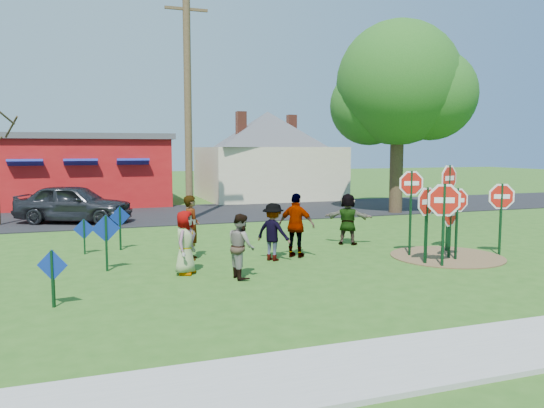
{
  "coord_description": "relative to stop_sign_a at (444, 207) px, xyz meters",
  "views": [
    {
      "loc": [
        -5.24,
        -13.54,
        3.12
      ],
      "look_at": [
        0.04,
        1.56,
        1.44
      ],
      "focal_mm": 35.0,
      "sensor_mm": 36.0,
      "label": 1
    }
  ],
  "objects": [
    {
      "name": "person_f",
      "position": [
        -0.84,
        3.77,
        -0.76
      ],
      "size": [
        1.56,
        1.28,
        1.67
      ],
      "primitive_type": "imported",
      "rotation": [
        0.0,
        0.0,
        2.54
      ],
      "color": "#1E4D24",
      "rests_on": "ground"
    },
    {
      "name": "blue_diamond_b",
      "position": [
        -8.4,
        2.42,
        -0.7
      ],
      "size": [
        0.71,
        0.07,
        1.45
      ],
      "rotation": [
        0.0,
        0.0,
        0.04
      ],
      "color": "#0E3419",
      "rests_on": "ground"
    },
    {
      "name": "blue_diamond_a",
      "position": [
        -9.5,
        -0.48,
        -0.89
      ],
      "size": [
        0.58,
        0.26,
        1.16
      ],
      "rotation": [
        0.0,
        0.0,
        -0.4
      ],
      "color": "#0E3419",
      "rests_on": "ground"
    },
    {
      "name": "person_e",
      "position": [
        -3.19,
        2.41,
        -0.67
      ],
      "size": [
        1.11,
        1.06,
        1.85
      ],
      "primitive_type": "imported",
      "rotation": [
        0.0,
        0.0,
        2.41
      ],
      "color": "#4D2F55",
      "rests_on": "ground"
    },
    {
      "name": "sidewalk",
      "position": [
        -3.56,
        -5.18,
        -1.56
      ],
      "size": [
        22.0,
        1.8,
        0.08
      ],
      "primitive_type": "cube",
      "color": "#9E9E99",
      "rests_on": "ground"
    },
    {
      "name": "stop_sign_c",
      "position": [
        0.88,
        0.58,
        -0.11
      ],
      "size": [
        0.92,
        0.07,
        2.15
      ],
      "rotation": [
        0.0,
        0.0,
        -0.06
      ],
      "color": "#0E3419",
      "rests_on": "ground"
    },
    {
      "name": "blue_diamond_d",
      "position": [
        -7.9,
        5.23,
        -0.75
      ],
      "size": [
        0.62,
        0.16,
        1.36
      ],
      "rotation": [
        0.0,
        0.0,
        0.23
      ],
      "color": "#0E3419",
      "rests_on": "ground"
    },
    {
      "name": "stop_sign_f",
      "position": [
        2.55,
        0.73,
        -0.02
      ],
      "size": [
        0.96,
        0.41,
        2.25
      ],
      "rotation": [
        0.0,
        0.0,
        -0.39
      ],
      "color": "#0E3419",
      "rests_on": "ground"
    },
    {
      "name": "ground",
      "position": [
        -3.56,
        2.02,
        -1.6
      ],
      "size": [
        120.0,
        120.0,
        0.0
      ],
      "primitive_type": "plane",
      "color": "#2A5518",
      "rests_on": "ground"
    },
    {
      "name": "stop_sign_g",
      "position": [
        -0.22,
        0.43,
        -0.08
      ],
      "size": [
        1.01,
        0.36,
        2.23
      ],
      "rotation": [
        0.0,
        0.0,
        0.33
      ],
      "color": "#0E3419",
      "rests_on": "ground"
    },
    {
      "name": "utility_pole",
      "position": [
        -4.63,
        11.28,
        3.75
      ],
      "size": [
        2.49,
        0.32,
        10.18
      ],
      "rotation": [
        0.0,
        0.0,
        -0.0
      ],
      "color": "#4C3823",
      "rests_on": "ground"
    },
    {
      "name": "person_b",
      "position": [
        -6.07,
        3.14,
        -0.69
      ],
      "size": [
        0.58,
        0.74,
        1.81
      ],
      "primitive_type": "imported",
      "rotation": [
        0.0,
        0.0,
        1.34
      ],
      "color": "#217062",
      "rests_on": "ground"
    },
    {
      "name": "blue_diamond_c",
      "position": [
        -8.94,
        4.9,
        -0.96
      ],
      "size": [
        0.61,
        0.06,
        1.06
      ],
      "rotation": [
        0.0,
        0.0,
        -0.02
      ],
      "color": "#0E3419",
      "rests_on": "ground"
    },
    {
      "name": "red_building",
      "position": [
        -9.06,
        20.01,
        0.36
      ],
      "size": [
        9.4,
        7.69,
        3.9
      ],
      "color": "#A11012",
      "rests_on": "ground"
    },
    {
      "name": "leafy_tree",
      "position": [
        5.42,
        10.57,
        4.28
      ],
      "size": [
        6.43,
        5.86,
        9.14
      ],
      "color": "#382819",
      "rests_on": "ground"
    },
    {
      "name": "person_d",
      "position": [
        -3.95,
        2.24,
        -0.79
      ],
      "size": [
        1.12,
        1.19,
        1.61
      ],
      "primitive_type": "imported",
      "rotation": [
        0.0,
        0.0,
        2.25
      ],
      "color": "#37373C",
      "rests_on": "ground"
    },
    {
      "name": "cream_house",
      "position": [
        1.94,
        20.02,
        1.32
      ],
      "size": [
        9.4,
        9.4,
        6.5
      ],
      "color": "beige",
      "rests_on": "ground"
    },
    {
      "name": "stop_sign_d",
      "position": [
        1.45,
        1.71,
        0.4
      ],
      "size": [
        1.01,
        0.41,
        2.77
      ],
      "rotation": [
        0.0,
        0.0,
        0.37
      ],
      "color": "#0E3419",
      "rests_on": "ground"
    },
    {
      "name": "stop_sign_a",
      "position": [
        0.0,
        0.0,
        0.0
      ],
      "size": [
        1.08,
        0.51,
        2.37
      ],
      "rotation": [
        0.0,
        0.0,
        -0.43
      ],
      "color": "#0E3419",
      "rests_on": "ground"
    },
    {
      "name": "stop_sign_e",
      "position": [
        0.85,
        0.83,
        -0.43
      ],
      "size": [
        0.92,
        0.42,
        1.78
      ],
      "rotation": [
        0.0,
        0.0,
        0.41
      ],
      "color": "#0E3419",
      "rests_on": "ground"
    },
    {
      "name": "dirt_patch",
      "position": [
        0.94,
        1.02,
        -1.59
      ],
      "size": [
        3.2,
        3.2,
        0.03
      ],
      "primitive_type": "cylinder",
      "color": "brown",
      "rests_on": "ground"
    },
    {
      "name": "person_c",
      "position": [
        -5.35,
        0.59,
        -0.82
      ],
      "size": [
        0.65,
        0.8,
        1.57
      ],
      "primitive_type": "imported",
      "rotation": [
        0.0,
        0.0,
        1.64
      ],
      "color": "brown",
      "rests_on": "ground"
    },
    {
      "name": "road",
      "position": [
        -3.56,
        13.52,
        -1.58
      ],
      "size": [
        120.0,
        7.5,
        0.04
      ],
      "primitive_type": "cube",
      "color": "black",
      "rests_on": "ground"
    },
    {
      "name": "suv",
      "position": [
        -9.36,
        11.93,
        -0.76
      ],
      "size": [
        5.07,
        3.68,
        1.61
      ],
      "primitive_type": "imported",
      "rotation": [
        0.0,
        0.0,
        1.14
      ],
      "color": "#333439",
      "rests_on": "road"
    },
    {
      "name": "person_a",
      "position": [
        -6.56,
        1.42,
        -0.8
      ],
      "size": [
        0.84,
        0.93,
        1.6
      ],
      "primitive_type": "imported",
      "rotation": [
        0.0,
        0.0,
        1.03
      ],
      "color": "#3F5480",
      "rests_on": "ground"
    },
    {
      "name": "stop_sign_b",
      "position": [
        -0.01,
        1.5,
        0.3
      ],
      "size": [
        0.96,
        0.24,
        2.62
      ],
      "rotation": [
        0.0,
        0.0,
        -0.23
      ],
      "color": "#0E3419",
      "rests_on": "ground"
    }
  ]
}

